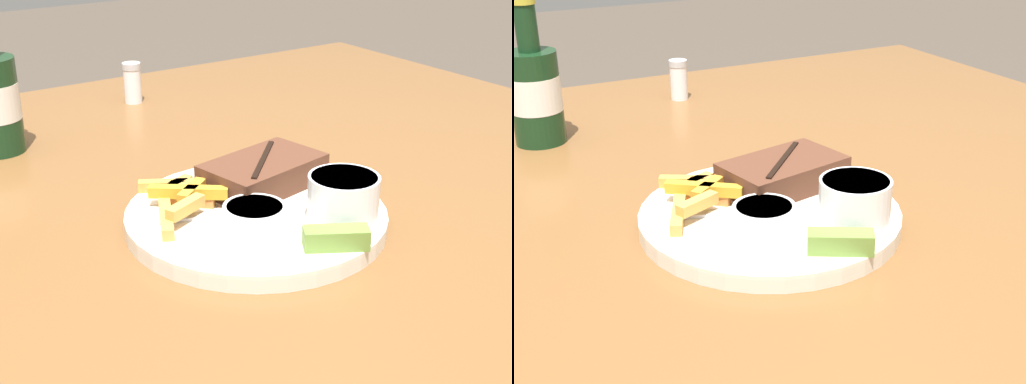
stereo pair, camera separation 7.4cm
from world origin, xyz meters
TOP-DOWN VIEW (x-y plane):
  - dining_table at (0.00, 0.00)m, footprint 1.33×1.27m
  - dinner_plate at (0.00, 0.00)m, footprint 0.27×0.27m
  - steak_portion at (0.04, 0.05)m, footprint 0.14×0.10m
  - fries_pile at (-0.06, 0.05)m, footprint 0.10×0.13m
  - coleslaw_cup at (0.06, -0.07)m, footprint 0.07×0.07m
  - dipping_sauce_cup at (-0.02, -0.03)m, footprint 0.06×0.06m
  - pickle_spear at (0.01, -0.11)m, footprint 0.06×0.05m
  - fork_utensil at (-0.07, 0.02)m, footprint 0.13×0.05m
  - salt_shaker at (0.09, 0.48)m, footprint 0.03×0.03m

SIDE VIEW (x-z plane):
  - dining_table at x=0.00m, z-range 0.31..1.08m
  - dinner_plate at x=0.00m, z-range 0.77..0.79m
  - fork_utensil at x=-0.07m, z-range 0.79..0.79m
  - pickle_spear at x=0.01m, z-range 0.79..0.81m
  - fries_pile at x=-0.06m, z-range 0.79..0.81m
  - dipping_sauce_cup at x=-0.02m, z-range 0.79..0.81m
  - salt_shaker at x=0.09m, z-range 0.77..0.83m
  - steak_portion at x=0.04m, z-range 0.79..0.82m
  - coleslaw_cup at x=0.06m, z-range 0.79..0.84m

